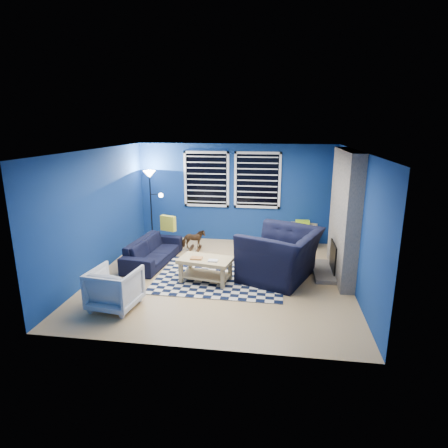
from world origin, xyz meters
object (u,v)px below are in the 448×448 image
(tv, at_px, (337,193))
(armchair_bent, at_px, (115,288))
(cabinet, at_px, (302,235))
(rocking_horse, at_px, (194,239))
(floor_lamp, at_px, (151,184))
(armchair_big, at_px, (280,255))
(coffee_table, at_px, (206,265))
(sofa, at_px, (153,251))

(tv, relative_size, armchair_bent, 1.32)
(cabinet, bearing_deg, rocking_horse, -147.06)
(tv, relative_size, floor_lamp, 0.54)
(armchair_big, bearing_deg, armchair_bent, -36.41)
(rocking_horse, xyz_separation_m, floor_lamp, (-1.23, 0.64, 1.21))
(tv, xyz_separation_m, coffee_table, (-2.70, -2.28, -1.05))
(armchair_bent, distance_m, floor_lamp, 3.85)
(sofa, bearing_deg, armchair_bent, -172.84)
(armchair_bent, relative_size, floor_lamp, 0.41)
(tv, xyz_separation_m, cabinet, (-0.74, 0.25, -1.11))
(armchair_bent, bearing_deg, coffee_table, -128.56)
(tv, distance_m, armchair_big, 2.46)
(tv, distance_m, sofa, 4.43)
(armchair_big, height_order, cabinet, armchair_big)
(tv, bearing_deg, coffee_table, -139.91)
(armchair_bent, distance_m, coffee_table, 1.79)
(armchair_bent, bearing_deg, cabinet, -123.45)
(armchair_bent, relative_size, coffee_table, 0.69)
(rocking_horse, distance_m, coffee_table, 1.84)
(sofa, xyz_separation_m, armchair_bent, (0.06, -2.11, 0.08))
(armchair_big, relative_size, armchair_bent, 1.99)
(armchair_big, bearing_deg, tv, 168.15)
(tv, distance_m, coffee_table, 3.69)
(sofa, distance_m, armchair_bent, 2.12)
(armchair_bent, height_order, floor_lamp, floor_lamp)
(armchair_bent, xyz_separation_m, rocking_horse, (0.66, 2.98, -0.05))
(tv, bearing_deg, floor_lamp, 178.76)
(rocking_horse, bearing_deg, tv, -103.10)
(sofa, relative_size, rocking_horse, 3.40)
(armchair_big, relative_size, coffee_table, 1.38)
(sofa, height_order, cabinet, cabinet)
(tv, height_order, rocking_horse, tv)
(armchair_bent, height_order, cabinet, armchair_bent)
(sofa, height_order, armchair_big, armchair_big)
(armchair_bent, xyz_separation_m, coffee_table, (1.28, 1.25, 0.00))
(armchair_big, bearing_deg, cabinet, -171.86)
(tv, relative_size, rocking_horse, 1.85)
(armchair_big, bearing_deg, floor_lamp, -98.82)
(rocking_horse, bearing_deg, coffee_table, 177.48)
(sofa, bearing_deg, tv, -65.23)
(cabinet, height_order, floor_lamp, floor_lamp)
(rocking_horse, xyz_separation_m, cabinet, (2.59, 0.79, -0.01))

